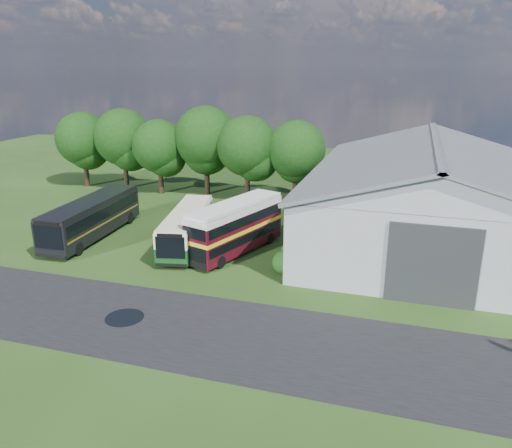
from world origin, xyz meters
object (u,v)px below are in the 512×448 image
(bus_green_single, at_px, (187,227))
(bus_dark_single, at_px, (92,217))
(bus_maroon_double, at_px, (236,228))
(storage_shed, at_px, (431,191))

(bus_green_single, bearing_deg, bus_dark_single, 170.86)
(bus_maroon_double, bearing_deg, bus_dark_single, -161.04)
(bus_maroon_double, xyz_separation_m, bus_dark_single, (-12.52, -0.19, -0.28))
(storage_shed, relative_size, bus_maroon_double, 2.62)
(bus_green_single, relative_size, bus_dark_single, 0.91)
(bus_green_single, bearing_deg, bus_maroon_double, -15.74)
(storage_shed, distance_m, bus_dark_single, 27.60)
(bus_green_single, bearing_deg, storage_shed, 8.97)
(storage_shed, bearing_deg, bus_dark_single, -164.24)
(bus_dark_single, bearing_deg, bus_maroon_double, -2.60)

